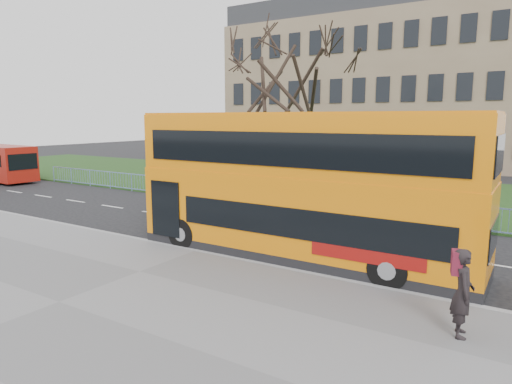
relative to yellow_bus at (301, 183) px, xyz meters
The scene contains 9 objects.
ground 4.06m from the yellow_bus, behind, with size 120.00×120.00×0.00m, color black.
pavement 7.71m from the yellow_bus, 115.96° to the right, with size 80.00×10.50×0.12m, color slate.
kerb 4.24m from the yellow_bus, 156.76° to the right, with size 80.00×0.20×0.14m, color gray.
grass_verge 15.03m from the yellow_bus, 102.47° to the left, with size 80.00×15.40×0.08m, color #1D3D16.
guard_railing 7.74m from the yellow_bus, 115.29° to the left, with size 40.00×0.12×1.10m, color #708FC8, non-canonical shape.
bare_tree 12.36m from the yellow_bus, 121.36° to the left, with size 7.95×7.95×11.36m, color black, non-canonical shape.
civic_building 36.40m from the yellow_bus, 103.12° to the left, with size 30.00×15.00×14.00m, color #7D664F.
yellow_bus is the anchor object (origin of this frame).
pedestrian 6.39m from the yellow_bus, 31.05° to the right, with size 0.67×0.44×1.84m, color black.
Camera 1 is at (9.69, -13.06, 4.55)m, focal length 32.00 mm.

